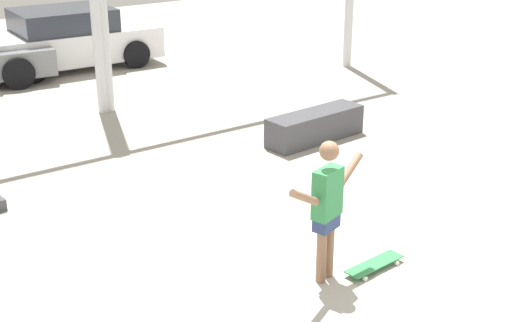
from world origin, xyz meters
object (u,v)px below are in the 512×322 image
at_px(skateboarder, 327,204).
at_px(grind_box, 315,126).
at_px(skateboard, 374,264).
at_px(parked_car_white, 70,39).

xyz_separation_m(skateboarder, grind_box, (2.82, 3.56, -0.66)).
distance_m(skateboard, parked_car_white, 11.08).
bearing_deg(grind_box, skateboarder, -128.41).
distance_m(skateboarder, grind_box, 4.59).
bearing_deg(parked_car_white, skateboarder, -95.12).
bearing_deg(grind_box, skateboard, -120.80).
bearing_deg(skateboarder, skateboard, -34.09).
relative_size(skateboarder, grind_box, 0.89).
distance_m(skateboarder, skateboard, 1.05).
distance_m(skateboard, grind_box, 4.35).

